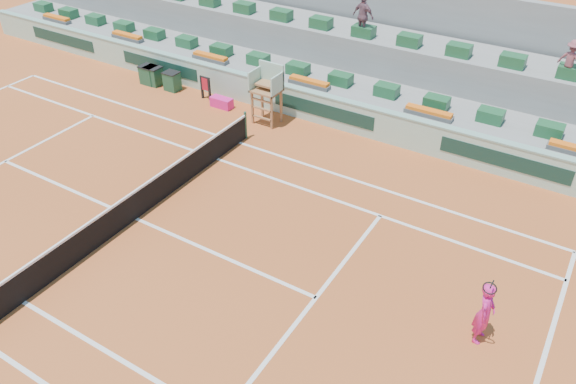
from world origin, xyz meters
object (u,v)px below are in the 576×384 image
(tennis_player, at_px, (485,313))
(drink_cooler_a, at_px, (172,81))
(umpire_chair, at_px, (268,86))
(player_bag, at_px, (222,102))

(tennis_player, bearing_deg, drink_cooler_a, 156.38)
(drink_cooler_a, xyz_separation_m, tennis_player, (15.63, -6.83, 0.46))
(umpire_chair, relative_size, drink_cooler_a, 2.86)
(player_bag, bearing_deg, tennis_player, -27.47)
(drink_cooler_a, height_order, tennis_player, tennis_player)
(umpire_chair, xyz_separation_m, tennis_player, (10.39, -6.60, -0.66))
(drink_cooler_a, distance_m, tennis_player, 17.07)
(umpire_chair, bearing_deg, drink_cooler_a, 177.41)
(umpire_chair, xyz_separation_m, drink_cooler_a, (-5.25, 0.24, -1.12))
(tennis_player, bearing_deg, player_bag, 152.53)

